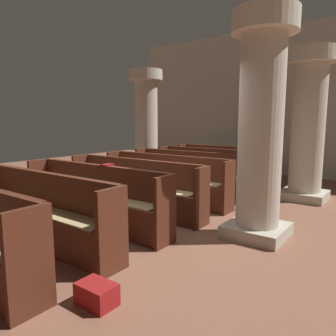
{
  "coord_description": "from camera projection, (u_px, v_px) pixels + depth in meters",
  "views": [
    {
      "loc": [
        3.27,
        -4.05,
        1.69
      ],
      "look_at": [
        -0.47,
        1.05,
        0.75
      ],
      "focal_mm": 34.04,
      "sensor_mm": 36.0,
      "label": 1
    }
  ],
  "objects": [
    {
      "name": "ground_plane",
      "position": [
        154.0,
        222.0,
        5.39
      ],
      "size": [
        19.2,
        19.2,
        0.0
      ],
      "primitive_type": "plane",
      "color": "brown"
    },
    {
      "name": "back_wall",
      "position": [
        276.0,
        103.0,
        9.91
      ],
      "size": [
        10.0,
        0.16,
        4.5
      ],
      "primitive_type": "cube",
      "color": "beige",
      "rests_on": "ground"
    },
    {
      "name": "pew_row_0",
      "position": [
        226.0,
        163.0,
        8.99
      ],
      "size": [
        2.99,
        0.47,
        0.97
      ],
      "color": "#562819",
      "rests_on": "ground"
    },
    {
      "name": "pew_row_1",
      "position": [
        210.0,
        167.0,
        8.22
      ],
      "size": [
        2.99,
        0.46,
        0.97
      ],
      "color": "#562819",
      "rests_on": "ground"
    },
    {
      "name": "pew_row_2",
      "position": [
        190.0,
        171.0,
        7.45
      ],
      "size": [
        2.99,
        0.46,
        0.97
      ],
      "color": "#562819",
      "rests_on": "ground"
    },
    {
      "name": "pew_row_3",
      "position": [
        165.0,
        177.0,
        6.68
      ],
      "size": [
        2.99,
        0.47,
        0.97
      ],
      "color": "#562819",
      "rests_on": "ground"
    },
    {
      "name": "pew_row_4",
      "position": [
        134.0,
        185.0,
        5.9
      ],
      "size": [
        2.99,
        0.46,
        0.97
      ],
      "color": "#562819",
      "rests_on": "ground"
    },
    {
      "name": "pew_row_5",
      "position": [
        93.0,
        194.0,
        5.13
      ],
      "size": [
        2.99,
        0.46,
        0.97
      ],
      "color": "#562819",
      "rests_on": "ground"
    },
    {
      "name": "pew_row_6",
      "position": [
        38.0,
        207.0,
        4.36
      ],
      "size": [
        2.99,
        0.47,
        0.97
      ],
      "color": "#562819",
      "rests_on": "ground"
    },
    {
      "name": "pillar_aisle_side",
      "position": [
        308.0,
        123.0,
        6.7
      ],
      "size": [
        0.97,
        0.97,
        3.16
      ],
      "color": "#B6AD9A",
      "rests_on": "ground"
    },
    {
      "name": "pillar_far_side",
      "position": [
        146.0,
        122.0,
        9.52
      ],
      "size": [
        0.97,
        0.97,
        3.16
      ],
      "color": "#B6AD9A",
      "rests_on": "ground"
    },
    {
      "name": "pillar_aisle_rear",
      "position": [
        261.0,
        124.0,
        4.48
      ],
      "size": [
        0.9,
        0.9,
        3.16
      ],
      "color": "#B6AD9A",
      "rests_on": "ground"
    },
    {
      "name": "lectern",
      "position": [
        247.0,
        162.0,
        9.57
      ],
      "size": [
        0.48,
        0.45,
        1.08
      ],
      "color": "#492215",
      "rests_on": "ground"
    },
    {
      "name": "hymn_book",
      "position": [
        107.0,
        165.0,
        5.13
      ],
      "size": [
        0.15,
        0.2,
        0.02
      ],
      "primitive_type": "cube",
      "color": "maroon",
      "rests_on": "pew_row_5"
    },
    {
      "name": "kneeler_box_red",
      "position": [
        97.0,
        294.0,
        2.95
      ],
      "size": [
        0.37,
        0.25,
        0.21
      ],
      "primitive_type": "cube",
      "color": "maroon",
      "rests_on": "ground"
    }
  ]
}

